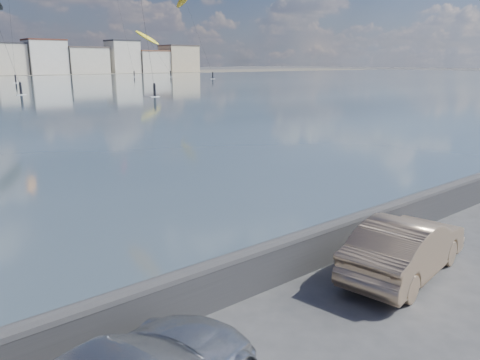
% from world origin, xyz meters
% --- Properties ---
extents(ground, '(700.00, 700.00, 0.00)m').
position_xyz_m(ground, '(0.00, 0.00, 0.00)').
color(ground, '#333335').
rests_on(ground, ground).
extents(seawall, '(400.00, 0.36, 1.08)m').
position_xyz_m(seawall, '(0.00, 2.70, 0.58)').
color(seawall, '#28282B').
rests_on(seawall, ground).
extents(car_champagne, '(4.48, 2.20, 1.41)m').
position_xyz_m(car_champagne, '(3.70, 1.07, 0.71)').
color(car_champagne, tan).
rests_on(car_champagne, ground).
extents(kitesurfer_6, '(3.39, 16.00, 25.65)m').
position_xyz_m(kitesurfer_6, '(73.85, 117.98, 22.36)').
color(kitesurfer_6, '#BF8C19').
rests_on(kitesurfer_6, ground).
extents(kitesurfer_12, '(8.44, 12.99, 15.40)m').
position_xyz_m(kitesurfer_12, '(72.68, 139.27, 12.28)').
color(kitesurfer_12, yellow).
rests_on(kitesurfer_12, ground).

